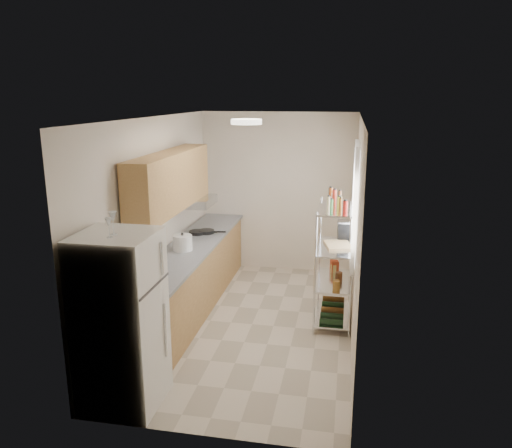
{
  "coord_description": "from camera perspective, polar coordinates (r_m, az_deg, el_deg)",
  "views": [
    {
      "loc": [
        1.13,
        -5.76,
        2.85
      ],
      "look_at": [
        0.0,
        0.25,
        1.27
      ],
      "focal_mm": 35.0,
      "sensor_mm": 36.0,
      "label": 1
    }
  ],
  "objects": [
    {
      "name": "frying_pan_large",
      "position": [
        7.28,
        -6.69,
        -0.95
      ],
      "size": [
        0.29,
        0.29,
        0.04
      ],
      "primitive_type": "cylinder",
      "rotation": [
        0.0,
        0.0,
        0.21
      ],
      "color": "black",
      "rests_on": "counter_run"
    },
    {
      "name": "window",
      "position": [
        6.25,
        11.25,
        2.22
      ],
      "size": [
        0.06,
        1.0,
        1.46
      ],
      "primitive_type": "cube",
      "color": "white",
      "rests_on": "room"
    },
    {
      "name": "upper_cabinets",
      "position": [
        6.34,
        -9.73,
        4.86
      ],
      "size": [
        0.33,
        2.2,
        0.72
      ],
      "primitive_type": "cube",
      "color": "tan",
      "rests_on": "room"
    },
    {
      "name": "wine_glass_b",
      "position": [
        4.42,
        -16.46,
        -0.43
      ],
      "size": [
        0.06,
        0.06,
        0.17
      ],
      "primitive_type": null,
      "color": "silver",
      "rests_on": "refrigerator"
    },
    {
      "name": "counter_run",
      "position": [
        6.96,
        -7.24,
        -5.77
      ],
      "size": [
        0.63,
        3.51,
        0.9
      ],
      "color": "tan",
      "rests_on": "ground"
    },
    {
      "name": "ceiling_dome",
      "position": [
        5.59,
        -1.1,
        11.62
      ],
      "size": [
        0.34,
        0.34,
        0.05
      ],
      "primitive_type": "cylinder",
      "color": "white",
      "rests_on": "room"
    },
    {
      "name": "espresso_machine",
      "position": [
        6.62,
        9.96,
        -0.71
      ],
      "size": [
        0.16,
        0.23,
        0.25
      ],
      "primitive_type": "cube",
      "rotation": [
        0.0,
        0.0,
        0.08
      ],
      "color": "black",
      "rests_on": "bakers_rack"
    },
    {
      "name": "frying_pan_small",
      "position": [
        7.3,
        -5.7,
        -0.87
      ],
      "size": [
        0.26,
        0.26,
        0.05
      ],
      "primitive_type": "cylinder",
      "rotation": [
        0.0,
        0.0,
        0.13
      ],
      "color": "black",
      "rests_on": "counter_run"
    },
    {
      "name": "range_hood",
      "position": [
        7.15,
        -6.97,
        2.61
      ],
      "size": [
        0.5,
        0.6,
        0.12
      ],
      "primitive_type": "cube",
      "color": "#B7BABC",
      "rests_on": "room"
    },
    {
      "name": "room",
      "position": [
        6.07,
        -0.47,
        -0.28
      ],
      "size": [
        2.52,
        4.42,
        2.62
      ],
      "color": "beige",
      "rests_on": "ground"
    },
    {
      "name": "rice_cooker",
      "position": [
        6.52,
        -8.39,
        -2.13
      ],
      "size": [
        0.25,
        0.25,
        0.2
      ],
      "primitive_type": "cylinder",
      "color": "white",
      "rests_on": "counter_run"
    },
    {
      "name": "cutting_board",
      "position": [
        6.35,
        9.39,
        -2.39
      ],
      "size": [
        0.39,
        0.46,
        0.03
      ],
      "primitive_type": "cube",
      "rotation": [
        0.0,
        0.0,
        0.24
      ],
      "color": "tan",
      "rests_on": "bakers_rack"
    },
    {
      "name": "wine_glass_a",
      "position": [
        4.49,
        -16.02,
        0.08
      ],
      "size": [
        0.07,
        0.07,
        0.21
      ],
      "primitive_type": null,
      "color": "silver",
      "rests_on": "refrigerator"
    },
    {
      "name": "storage_bag",
      "position": [
        6.77,
        8.95,
        -4.77
      ],
      "size": [
        0.13,
        0.15,
        0.15
      ],
      "primitive_type": "cube",
      "rotation": [
        0.0,
        0.0,
        0.25
      ],
      "color": "#9B3013",
      "rests_on": "bakers_rack"
    },
    {
      "name": "bakers_rack",
      "position": [
        6.31,
        9.06,
        -1.72
      ],
      "size": [
        0.45,
        0.9,
        1.73
      ],
      "color": "silver",
      "rests_on": "ground"
    },
    {
      "name": "refrigerator",
      "position": [
        4.84,
        -15.17,
        -10.64
      ],
      "size": [
        0.69,
        0.69,
        1.67
      ],
      "primitive_type": "cube",
      "color": "white",
      "rests_on": "ground"
    }
  ]
}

